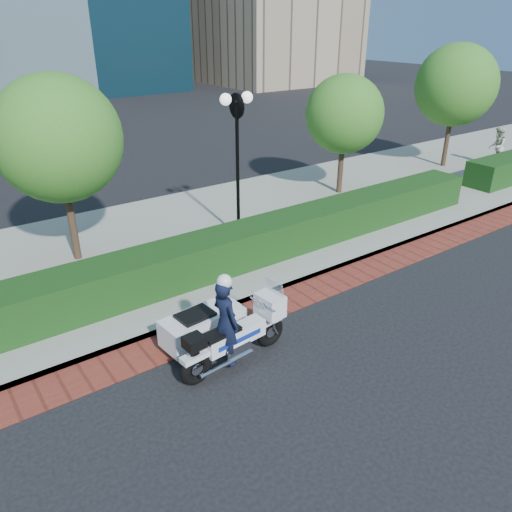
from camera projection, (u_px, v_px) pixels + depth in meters
ground at (333, 327)px, 10.98m from camera, size 120.00×120.00×0.00m
brick_strip at (290, 299)px, 12.08m from camera, size 60.00×1.00×0.01m
sidewalk at (197, 237)px, 15.35m from camera, size 60.00×8.00×0.15m
hedge_main at (241, 246)px, 13.34m from camera, size 18.00×1.20×1.00m
lamppost at (237, 144)px, 14.05m from camera, size 1.02×0.70×4.21m
tree_b at (58, 139)px, 12.42m from camera, size 3.20×3.20×4.89m
tree_c at (344, 114)px, 17.86m from camera, size 2.80×2.80×4.30m
tree_d at (456, 85)px, 21.05m from camera, size 3.40×3.40×5.16m
police_motorcycle at (219, 327)px, 9.74m from camera, size 2.52×1.79×2.04m
pedestrian at (497, 147)px, 22.06m from camera, size 1.05×0.96×1.74m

